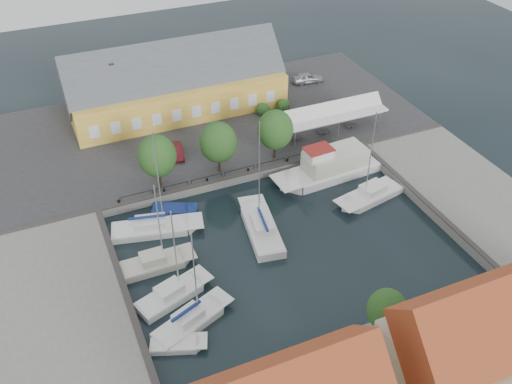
% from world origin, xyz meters
% --- Properties ---
extents(ground, '(140.00, 140.00, 0.00)m').
position_xyz_m(ground, '(0.00, 0.00, 0.00)').
color(ground, black).
rests_on(ground, ground).
extents(north_quay, '(56.00, 26.00, 1.00)m').
position_xyz_m(north_quay, '(0.00, 23.00, 0.50)').
color(north_quay, '#2D2D30').
rests_on(north_quay, ground).
extents(west_quay, '(12.00, 24.00, 1.00)m').
position_xyz_m(west_quay, '(-22.00, -2.00, 0.50)').
color(west_quay, slate).
rests_on(west_quay, ground).
extents(east_quay, '(12.00, 24.00, 1.00)m').
position_xyz_m(east_quay, '(22.00, -2.00, 0.50)').
color(east_quay, slate).
rests_on(east_quay, ground).
extents(quay_edge_fittings, '(56.00, 24.72, 0.40)m').
position_xyz_m(quay_edge_fittings, '(0.02, 4.75, 1.06)').
color(quay_edge_fittings, '#383533').
rests_on(quay_edge_fittings, north_quay).
extents(warehouse, '(28.56, 14.00, 9.55)m').
position_xyz_m(warehouse, '(-2.60, 28.36, 4.43)').
color(warehouse, gold).
rests_on(warehouse, north_quay).
extents(tent_canopy, '(14.00, 4.00, 2.83)m').
position_xyz_m(tent_canopy, '(14.00, 14.50, 3.68)').
color(tent_canopy, silver).
rests_on(tent_canopy, north_quay).
extents(quay_trees, '(18.20, 4.20, 6.30)m').
position_xyz_m(quay_trees, '(-2.00, 12.00, 4.88)').
color(quay_trees, black).
rests_on(quay_trees, north_quay).
extents(car_silver, '(4.75, 2.38, 1.55)m').
position_xyz_m(car_silver, '(17.90, 28.30, 1.78)').
color(car_silver, '#A2A6AA').
rests_on(car_silver, north_quay).
extents(car_red, '(1.96, 3.95, 1.25)m').
position_xyz_m(car_red, '(-5.49, 17.01, 1.62)').
color(car_red, '#531319').
rests_on(car_red, north_quay).
extents(center_sailboat, '(4.33, 9.83, 13.02)m').
position_xyz_m(center_sailboat, '(-1.41, 1.35, 0.36)').
color(center_sailboat, white).
rests_on(center_sailboat, ground).
extents(trawler, '(13.40, 4.69, 5.00)m').
position_xyz_m(trawler, '(9.96, 7.45, 1.02)').
color(trawler, white).
rests_on(trawler, ground).
extents(east_boat_a, '(8.62, 4.37, 11.76)m').
position_xyz_m(east_boat_a, '(11.95, 1.80, 0.26)').
color(east_boat_a, white).
rests_on(east_boat_a, ground).
extents(west_boat_a, '(9.76, 4.70, 12.43)m').
position_xyz_m(west_boat_a, '(-11.43, 5.78, 0.27)').
color(west_boat_a, white).
rests_on(west_boat_a, ground).
extents(west_boat_b, '(7.28, 2.55, 10.03)m').
position_xyz_m(west_boat_b, '(-12.65, 0.70, 0.26)').
color(west_boat_b, beige).
rests_on(west_boat_b, ground).
extents(west_boat_c, '(7.69, 4.63, 10.17)m').
position_xyz_m(west_boat_c, '(-12.36, -3.78, 0.26)').
color(west_boat_c, white).
rests_on(west_boat_c, ground).
extents(west_boat_d, '(7.93, 5.04, 10.44)m').
position_xyz_m(west_boat_d, '(-11.76, -7.32, 0.27)').
color(west_boat_d, white).
rests_on(west_boat_d, ground).
extents(launch_sw, '(5.05, 3.30, 0.98)m').
position_xyz_m(launch_sw, '(-13.58, -9.12, 0.09)').
color(launch_sw, white).
rests_on(launch_sw, ground).
extents(launch_nw, '(5.19, 3.78, 0.88)m').
position_xyz_m(launch_nw, '(-8.74, 8.14, 0.09)').
color(launch_nw, navy).
rests_on(launch_nw, ground).
extents(townhouses, '(36.30, 8.50, 12.00)m').
position_xyz_m(townhouses, '(1.93, -23.24, 5.82)').
color(townhouses, '#B4A98A').
rests_on(townhouses, south_bank).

